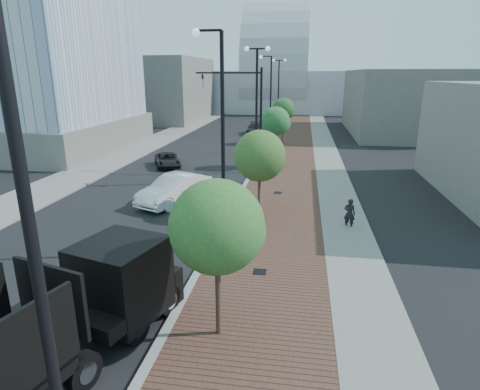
# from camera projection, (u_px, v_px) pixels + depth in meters

# --- Properties ---
(sidewalk) EXTENTS (7.00, 140.00, 0.12)m
(sidewalk) POSITION_uv_depth(u_px,v_px,m) (299.00, 142.00, 45.79)
(sidewalk) COLOR #4C2D23
(sidewalk) RESTS_ON ground
(concrete_strip) EXTENTS (2.40, 140.00, 0.13)m
(concrete_strip) POSITION_uv_depth(u_px,v_px,m) (323.00, 143.00, 45.39)
(concrete_strip) COLOR slate
(concrete_strip) RESTS_ON ground
(curb) EXTENTS (0.30, 140.00, 0.14)m
(curb) POSITION_uv_depth(u_px,v_px,m) (269.00, 141.00, 46.30)
(curb) COLOR gray
(curb) RESTS_ON ground
(west_sidewalk) EXTENTS (4.00, 140.00, 0.12)m
(west_sidewalk) POSITION_uv_depth(u_px,v_px,m) (161.00, 139.00, 48.21)
(west_sidewalk) COLOR slate
(west_sidewalk) RESTS_ON ground
(dump_truck) EXTENTS (5.83, 13.42, 3.14)m
(dump_truck) POSITION_uv_depth(u_px,v_px,m) (26.00, 350.00, 9.42)
(dump_truck) COLOR black
(dump_truck) RESTS_ON ground
(white_sedan) EXTENTS (3.76, 5.49, 1.71)m
(white_sedan) POSITION_uv_depth(u_px,v_px,m) (175.00, 189.00, 24.22)
(white_sedan) COLOR silver
(white_sedan) RESTS_ON ground
(dark_car_mid) EXTENTS (3.40, 4.51, 1.14)m
(dark_car_mid) POSITION_uv_depth(u_px,v_px,m) (167.00, 160.00, 33.80)
(dark_car_mid) COLOR black
(dark_car_mid) RESTS_ON ground
(dark_car_far) EXTENTS (2.20, 5.01, 1.43)m
(dark_car_far) POSITION_uv_depth(u_px,v_px,m) (255.00, 129.00, 52.01)
(dark_car_far) COLOR black
(dark_car_far) RESTS_ON ground
(pedestrian) EXTENTS (0.66, 0.53, 1.56)m
(pedestrian) POSITION_uv_depth(u_px,v_px,m) (350.00, 214.00, 20.22)
(pedestrian) COLOR black
(pedestrian) RESTS_ON ground
(streetlight_0) EXTENTS (1.72, 0.56, 9.28)m
(streetlight_0) POSITION_uv_depth(u_px,v_px,m) (41.00, 296.00, 5.12)
(streetlight_0) COLOR black
(streetlight_0) RESTS_ON ground
(streetlight_1) EXTENTS (1.44, 0.56, 9.21)m
(streetlight_1) POSITION_uv_depth(u_px,v_px,m) (220.00, 154.00, 16.62)
(streetlight_1) COLOR black
(streetlight_1) RESTS_ON ground
(streetlight_2) EXTENTS (1.72, 0.56, 9.28)m
(streetlight_2) POSITION_uv_depth(u_px,v_px,m) (256.00, 115.00, 27.81)
(streetlight_2) COLOR black
(streetlight_2) RESTS_ON ground
(streetlight_3) EXTENTS (1.44, 0.56, 9.21)m
(streetlight_3) POSITION_uv_depth(u_px,v_px,m) (269.00, 108.00, 39.32)
(streetlight_3) COLOR black
(streetlight_3) RESTS_ON ground
(streetlight_4) EXTENTS (1.72, 0.56, 9.28)m
(streetlight_4) POSITION_uv_depth(u_px,v_px,m) (278.00, 96.00, 50.51)
(streetlight_4) COLOR black
(streetlight_4) RESTS_ON ground
(traffic_mast) EXTENTS (5.09, 0.20, 8.00)m
(traffic_mast) POSITION_uv_depth(u_px,v_px,m) (249.00, 108.00, 30.74)
(traffic_mast) COLOR black
(traffic_mast) RESTS_ON ground
(tree_0) EXTENTS (2.67, 2.67, 4.85)m
(tree_0) POSITION_uv_depth(u_px,v_px,m) (219.00, 227.00, 11.04)
(tree_0) COLOR #382619
(tree_0) RESTS_ON ground
(tree_1) EXTENTS (2.78, 2.78, 4.71)m
(tree_1) POSITION_uv_depth(u_px,v_px,m) (261.00, 156.00, 21.50)
(tree_1) COLOR #382619
(tree_1) RESTS_ON ground
(tree_2) EXTENTS (2.41, 2.36, 5.00)m
(tree_2) POSITION_uv_depth(u_px,v_px,m) (276.00, 121.00, 32.71)
(tree_2) COLOR #382619
(tree_2) RESTS_ON ground
(tree_3) EXTENTS (2.48, 2.44, 5.04)m
(tree_3) POSITION_uv_depth(u_px,v_px,m) (284.00, 109.00, 44.06)
(tree_3) COLOR #382619
(tree_3) RESTS_ON ground
(tower_podium) EXTENTS (19.00, 19.00, 3.00)m
(tower_podium) POSITION_uv_depth(u_px,v_px,m) (33.00, 134.00, 41.85)
(tower_podium) COLOR slate
(tower_podium) RESTS_ON ground
(convention_center) EXTENTS (50.00, 30.00, 50.00)m
(convention_center) POSITION_uv_depth(u_px,v_px,m) (278.00, 81.00, 87.44)
(convention_center) COLOR #A4A8AE
(convention_center) RESTS_ON ground
(commercial_block_nw) EXTENTS (14.00, 20.00, 10.00)m
(commercial_block_nw) POSITION_uv_depth(u_px,v_px,m) (160.00, 90.00, 66.73)
(commercial_block_nw) COLOR #66625B
(commercial_block_nw) RESTS_ON ground
(commercial_block_ne) EXTENTS (12.00, 22.00, 8.00)m
(commercial_block_ne) POSITION_uv_depth(u_px,v_px,m) (398.00, 102.00, 52.27)
(commercial_block_ne) COLOR #5F5C55
(commercial_block_ne) RESTS_ON ground
(utility_cover_1) EXTENTS (0.50, 0.50, 0.02)m
(utility_cover_1) POSITION_uv_depth(u_px,v_px,m) (260.00, 272.00, 15.67)
(utility_cover_1) COLOR black
(utility_cover_1) RESTS_ON sidewalk
(utility_cover_2) EXTENTS (0.50, 0.50, 0.02)m
(utility_cover_2) POSITION_uv_depth(u_px,v_px,m) (278.00, 193.00, 26.07)
(utility_cover_2) COLOR black
(utility_cover_2) RESTS_ON sidewalk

